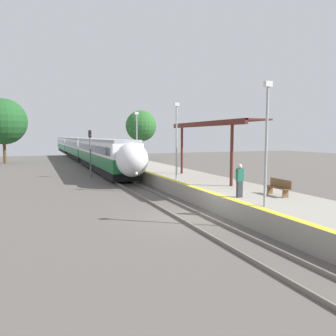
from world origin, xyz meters
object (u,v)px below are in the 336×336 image
object	(u,v)px
platform_bench	(279,187)
train	(79,147)
lamppost_far	(137,136)
lamppost_near	(266,136)
railway_signal	(90,149)
person_waiting	(240,180)
lamppost_mid	(176,136)

from	to	relation	value
platform_bench	train	bearing A→B (deg)	95.73
lamppost_far	train	bearing A→B (deg)	94.46
platform_bench	lamppost_near	world-z (taller)	lamppost_near
lamppost_near	lamppost_far	bearing A→B (deg)	90.00
train	lamppost_near	size ratio (longest dim) A/B	13.11
platform_bench	lamppost_near	distance (m)	4.12
lamppost_near	platform_bench	bearing A→B (deg)	37.98
railway_signal	lamppost_near	xyz separation A→B (m)	(4.46, -21.30, 1.31)
train	platform_bench	distance (m)	47.20
platform_bench	railway_signal	xyz separation A→B (m)	(-6.91, 19.38, 1.40)
railway_signal	lamppost_near	size ratio (longest dim) A/B	0.86
person_waiting	railway_signal	distance (m)	19.60
lamppost_far	platform_bench	bearing A→B (deg)	-82.27
railway_signal	lamppost_near	distance (m)	21.80
platform_bench	railway_signal	size ratio (longest dim) A/B	0.34
platform_bench	lamppost_near	bearing A→B (deg)	-142.02
train	railway_signal	world-z (taller)	railway_signal
lamppost_near	lamppost_mid	distance (m)	10.00
person_waiting	lamppost_far	size ratio (longest dim) A/B	0.31
train	platform_bench	size ratio (longest dim) A/B	45.09
lamppost_mid	lamppost_far	xyz separation A→B (m)	(0.00, 10.00, 0.00)
person_waiting	lamppost_near	xyz separation A→B (m)	(-0.21, -2.29, 2.27)
platform_bench	lamppost_mid	distance (m)	8.87
train	lamppost_mid	distance (m)	39.00
platform_bench	railway_signal	bearing A→B (deg)	109.62
platform_bench	person_waiting	world-z (taller)	person_waiting
railway_signal	lamppost_near	bearing A→B (deg)	-78.18
person_waiting	lamppost_far	distance (m)	17.85
person_waiting	lamppost_far	xyz separation A→B (m)	(-0.21, 17.71, 2.27)
platform_bench	lamppost_far	xyz separation A→B (m)	(-2.45, 18.08, 2.71)
railway_signal	lamppost_far	distance (m)	4.82
lamppost_mid	railway_signal	bearing A→B (deg)	111.51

